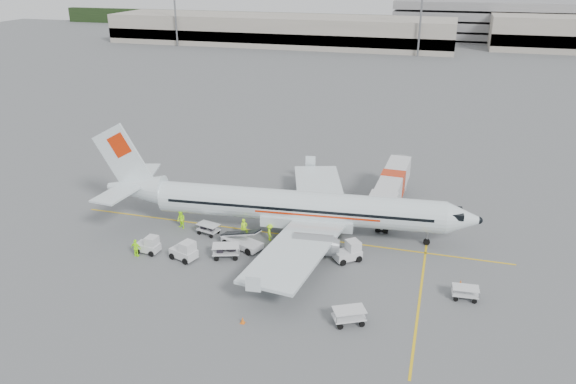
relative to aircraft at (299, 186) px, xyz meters
The scene contains 25 objects.
ground 5.36m from the aircraft, 158.55° to the right, with size 360.00×360.00×0.00m, color #56595B.
stripe_lead 5.36m from the aircraft, 158.55° to the right, with size 44.00×0.20×0.01m, color yellow.
stripe_cross 16.02m from the aircraft, 34.44° to the right, with size 0.20×20.00×0.01m, color yellow.
terminal_west 135.90m from the aircraft, 107.77° to the left, with size 110.00×22.00×9.00m, color gray, non-canonical shape.
parking_garage 161.15m from the aircraft, 81.61° to the left, with size 62.00×24.00×14.00m, color slate, non-canonical shape.
treeline 174.44m from the aircraft, 90.49° to the left, with size 300.00×3.00×6.00m, color black, non-canonical shape.
mast_west 137.59m from the aircraft, 121.33° to the left, with size 3.20×1.20×22.00m, color slate, non-canonical shape.
mast_center 117.62m from the aircraft, 88.28° to the left, with size 3.20×1.20×22.00m, color slate, non-canonical shape.
aircraft is the anchor object (origin of this frame).
jet_bridge 12.22m from the aircraft, 45.96° to the left, with size 3.08×16.43×4.31m, color silver, non-canonical shape.
belt_loader 7.14m from the aircraft, 135.55° to the right, with size 5.36×2.01×2.91m, color silver, non-canonical shape.
tug_fore 8.12m from the aircraft, 34.87° to the right, with size 2.42×1.39×1.87m, color silver, non-canonical shape.
tug_mid 12.48m from the aircraft, 138.22° to the right, with size 2.42×1.39×1.87m, color silver, non-canonical shape.
tug_aft 15.30m from the aircraft, 148.80° to the right, with size 2.18×1.25×1.68m, color silver, non-canonical shape.
cart_loaded_a 10.07m from the aircraft, 163.30° to the right, with size 2.17×1.28×1.13m, color silver, non-canonical shape.
cart_loaded_b 9.43m from the aircraft, 128.17° to the right, with size 2.46×1.45×1.28m, color silver, non-canonical shape.
cart_empty_a 16.05m from the aircraft, 60.59° to the right, with size 2.40×1.42×1.25m, color silver, non-canonical shape.
cart_empty_b 18.27m from the aircraft, 25.28° to the right, with size 2.08×1.23×1.09m, color silver, non-canonical shape.
cone_nose 17.33m from the aircraft, 19.79° to the right, with size 0.36×0.36×0.59m, color orange.
cone_port 9.94m from the aircraft, 67.76° to the left, with size 0.34×0.34×0.55m, color orange.
cone_stbd 16.38m from the aircraft, 90.54° to the right, with size 0.34×0.34×0.55m, color orange.
crew_a 6.83m from the aircraft, 157.38° to the right, with size 0.69×0.46×1.90m, color #ABF610.
crew_b 12.70m from the aircraft, 169.98° to the right, with size 0.92×0.71×1.88m, color #ABF610.
crew_c 5.29m from the aircraft, 137.95° to the right, with size 1.08×0.62×1.67m, color #ABF610.
crew_d 16.32m from the aircraft, 146.76° to the right, with size 1.02×0.42×1.73m, color #ABF610.
Camera 1 is at (14.42, -48.12, 25.43)m, focal length 35.00 mm.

